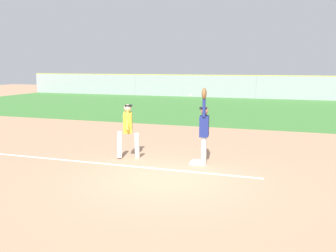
% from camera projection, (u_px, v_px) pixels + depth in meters
% --- Properties ---
extents(ground_plane, '(76.79, 76.79, 0.00)m').
position_uv_depth(ground_plane, '(166.00, 179.00, 9.60)').
color(ground_plane, tan).
extents(outfield_grass, '(46.14, 16.32, 0.01)m').
position_uv_depth(outfield_grass, '(244.00, 109.00, 25.01)').
color(outfield_grass, '#3D7533').
rests_on(outfield_grass, ground_plane).
extents(chalk_foul_line, '(12.00, 0.16, 0.01)m').
position_uv_depth(chalk_foul_line, '(65.00, 160.00, 11.48)').
color(chalk_foul_line, white).
rests_on(chalk_foul_line, ground_plane).
extents(first_base, '(0.40, 0.40, 0.08)m').
position_uv_depth(first_base, '(198.00, 162.00, 11.06)').
color(first_base, white).
rests_on(first_base, ground_plane).
extents(fielder, '(0.33, 0.90, 2.28)m').
position_uv_depth(fielder, '(204.00, 127.00, 10.82)').
color(fielder, silver).
rests_on(fielder, ground_plane).
extents(runner, '(0.87, 0.82, 1.72)m').
position_uv_depth(runner, '(128.00, 127.00, 11.53)').
color(runner, white).
rests_on(runner, ground_plane).
extents(baseball, '(0.07, 0.07, 0.07)m').
position_uv_depth(baseball, '(191.00, 95.00, 11.23)').
color(baseball, white).
extents(outfield_fence, '(46.22, 0.08, 2.05)m').
position_uv_depth(outfield_fence, '(256.00, 87.00, 32.47)').
color(outfield_fence, '#93999E').
rests_on(outfield_fence, ground_plane).
extents(parked_car_white, '(4.54, 2.41, 1.25)m').
position_uv_depth(parked_car_white, '(152.00, 86.00, 39.40)').
color(parked_car_white, white).
rests_on(parked_car_white, ground_plane).
extents(parked_car_tan, '(4.54, 2.39, 1.25)m').
position_uv_depth(parked_car_tan, '(202.00, 87.00, 37.87)').
color(parked_car_tan, tan).
rests_on(parked_car_tan, ground_plane).
extents(parked_car_black, '(4.49, 2.28, 1.25)m').
position_uv_depth(parked_car_black, '(264.00, 89.00, 35.61)').
color(parked_car_black, black).
rests_on(parked_car_black, ground_plane).
extents(parked_car_red, '(4.50, 2.31, 1.25)m').
position_uv_depth(parked_car_red, '(332.00, 90.00, 33.92)').
color(parked_car_red, '#B21E1E').
rests_on(parked_car_red, ground_plane).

